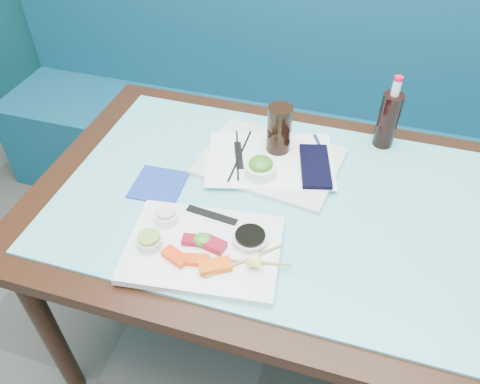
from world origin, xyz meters
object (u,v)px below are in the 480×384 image
(serving_tray, at_px, (270,161))
(cola_bottle_body, at_px, (388,120))
(sashimi_plate, at_px, (203,249))
(seaweed_bowl, at_px, (261,170))
(cola_glass, at_px, (279,129))
(blue_napkin, at_px, (159,185))
(dining_table, at_px, (280,222))
(booth_bench, at_px, (318,137))

(serving_tray, distance_m, cola_bottle_body, 0.38)
(sashimi_plate, bearing_deg, seaweed_bowl, 71.09)
(cola_glass, bearing_deg, sashimi_plate, -100.86)
(cola_bottle_body, bearing_deg, blue_napkin, -147.03)
(serving_tray, bearing_deg, sashimi_plate, -93.46)
(cola_bottle_body, bearing_deg, seaweed_bowl, -140.01)
(serving_tray, relative_size, blue_napkin, 2.81)
(dining_table, relative_size, cola_bottle_body, 7.91)
(sashimi_plate, relative_size, seaweed_bowl, 4.19)
(serving_tray, bearing_deg, dining_table, -56.59)
(serving_tray, height_order, cola_bottle_body, cola_bottle_body)
(seaweed_bowl, xyz_separation_m, cola_bottle_body, (0.32, 0.27, 0.06))
(cola_bottle_body, height_order, blue_napkin, cola_bottle_body)
(serving_tray, bearing_deg, cola_glass, 87.17)
(cola_glass, bearing_deg, serving_tray, -100.30)
(sashimi_plate, height_order, cola_bottle_body, cola_bottle_body)
(dining_table, xyz_separation_m, blue_napkin, (-0.35, -0.05, 0.09))
(sashimi_plate, bearing_deg, cola_glass, 71.99)
(blue_napkin, bearing_deg, seaweed_bowl, 22.77)
(cola_glass, bearing_deg, seaweed_bowl, -98.75)
(seaweed_bowl, bearing_deg, dining_table, -40.26)
(dining_table, height_order, seaweed_bowl, seaweed_bowl)
(serving_tray, relative_size, cola_bottle_body, 2.25)
(dining_table, relative_size, blue_napkin, 9.90)
(serving_tray, xyz_separation_m, seaweed_bowl, (-0.01, -0.07, 0.03))
(dining_table, bearing_deg, cola_bottle_body, 54.10)
(cola_bottle_body, bearing_deg, cola_glass, -154.97)
(cola_glass, xyz_separation_m, cola_bottle_body, (0.30, 0.14, -0.00))
(sashimi_plate, distance_m, cola_glass, 0.45)
(sashimi_plate, bearing_deg, booth_bench, 75.32)
(booth_bench, xyz_separation_m, serving_tray, (-0.07, -0.70, 0.39))
(dining_table, relative_size, serving_tray, 3.52)
(blue_napkin, bearing_deg, sashimi_plate, -42.71)
(seaweed_bowl, xyz_separation_m, cola_glass, (0.02, 0.13, 0.06))
(cola_glass, distance_m, blue_napkin, 0.39)
(dining_table, distance_m, sashimi_plate, 0.29)
(sashimi_plate, bearing_deg, blue_napkin, 130.13)
(serving_tray, bearing_deg, seaweed_bowl, -90.12)
(dining_table, relative_size, seaweed_bowl, 15.68)
(booth_bench, relative_size, dining_table, 2.14)
(booth_bench, relative_size, blue_napkin, 21.21)
(seaweed_bowl, bearing_deg, cola_glass, 81.25)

